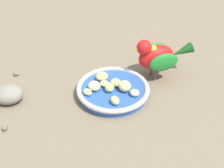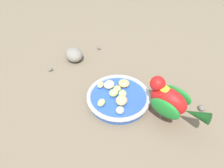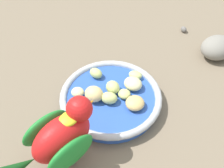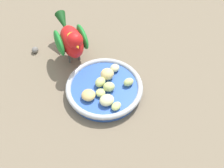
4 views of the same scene
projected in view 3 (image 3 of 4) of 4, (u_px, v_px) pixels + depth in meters
The scene contains 14 objects.
ground_plane at pixel (111, 104), 0.71m from camera, with size 4.00×4.00×0.00m, color #756651.
feeding_bowl at pixel (112, 98), 0.70m from camera, with size 0.21×0.21×0.03m.
apple_piece_0 at pixel (124, 94), 0.69m from camera, with size 0.03×0.03×0.02m, color #C6D17A.
apple_piece_1 at pixel (78, 92), 0.69m from camera, with size 0.03×0.03×0.02m, color beige.
apple_piece_2 at pixel (94, 94), 0.68m from camera, with size 0.04×0.04×0.03m, color #E5C67F.
apple_piece_3 at pixel (135, 103), 0.67m from camera, with size 0.04×0.04×0.02m, color tan.
apple_piece_4 at pixel (135, 75), 0.73m from camera, with size 0.03×0.02×0.02m, color #C6D17A.
apple_piece_5 at pixel (133, 84), 0.70m from camera, with size 0.04×0.04×0.02m, color beige.
apple_piece_6 at pixel (113, 87), 0.70m from camera, with size 0.03×0.03×0.03m, color #C6D17A.
apple_piece_7 at pixel (96, 73), 0.73m from camera, with size 0.03×0.02×0.02m, color #C6D17A.
apple_piece_8 at pixel (111, 98), 0.68m from camera, with size 0.03×0.03×0.02m, color #C6D17A.
parrot at pixel (59, 137), 0.56m from camera, with size 0.14×0.18×0.14m.
rock_large at pixel (217, 48), 0.80m from camera, with size 0.08×0.07×0.05m, color gray.
pebble_0 at pixel (184, 29), 0.87m from camera, with size 0.02×0.01×0.02m, color slate.
Camera 3 is at (-0.12, 0.43, 0.55)m, focal length 53.43 mm.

